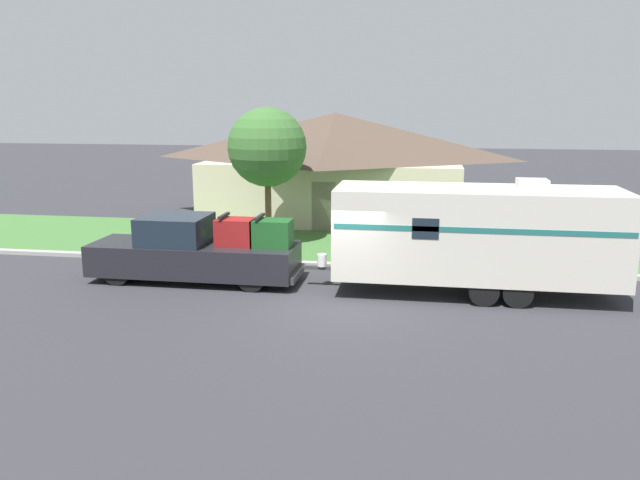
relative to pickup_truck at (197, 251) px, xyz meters
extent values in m
plane|color=#2D2D33|center=(4.45, -1.51, -0.91)|extent=(120.00, 120.00, 0.00)
cube|color=#999993|center=(4.45, 2.24, -0.84)|extent=(80.00, 0.30, 0.14)
cube|color=#3D6B33|center=(4.45, 5.89, -0.90)|extent=(80.00, 7.00, 0.03)
cube|color=beige|center=(2.64, 11.37, 0.45)|extent=(11.32, 6.98, 2.73)
pyramid|color=#4C3D33|center=(2.64, 11.37, 2.88)|extent=(12.23, 7.53, 2.12)
cube|color=#4C3828|center=(2.64, 7.91, 0.14)|extent=(1.00, 0.06, 2.10)
cylinder|color=black|center=(-2.20, -0.80, -0.50)|extent=(0.83, 0.28, 0.83)
cylinder|color=black|center=(-2.20, 0.80, -0.50)|extent=(0.83, 0.28, 0.83)
cylinder|color=black|center=(1.92, -0.80, -0.50)|extent=(0.83, 0.28, 0.83)
cylinder|color=black|center=(1.92, 0.80, -0.50)|extent=(0.83, 0.28, 0.83)
cube|color=black|center=(-1.32, 0.00, -0.22)|extent=(3.76, 1.96, 0.92)
cube|color=#19232D|center=(-0.64, 0.00, 0.66)|extent=(1.95, 1.80, 0.84)
cube|color=black|center=(1.80, 0.00, -0.22)|extent=(2.48, 1.96, 0.92)
cube|color=#333333|center=(3.10, 0.00, -0.56)|extent=(0.12, 1.76, 0.20)
cube|color=maroon|center=(1.26, 0.00, 0.64)|extent=(1.14, 0.82, 0.80)
cube|color=black|center=(0.89, 0.00, 1.12)|extent=(0.10, 0.90, 0.08)
cube|color=#194C1E|center=(2.35, 0.00, 0.64)|extent=(1.14, 0.82, 0.80)
cube|color=black|center=(1.98, 0.00, 1.12)|extent=(0.10, 0.90, 0.08)
cylinder|color=black|center=(8.37, -1.09, -0.52)|extent=(0.79, 0.22, 0.79)
cylinder|color=black|center=(8.37, 1.09, -0.52)|extent=(0.79, 0.22, 0.79)
cylinder|color=black|center=(9.24, -1.09, -0.52)|extent=(0.79, 0.22, 0.79)
cylinder|color=black|center=(9.24, 1.09, -0.52)|extent=(0.79, 0.22, 0.79)
cube|color=beige|center=(8.18, 0.00, 0.85)|extent=(7.81, 2.46, 2.49)
cube|color=#1E6660|center=(8.18, -1.23, 1.16)|extent=(7.66, 0.01, 0.14)
cube|color=#383838|center=(3.78, 0.00, -0.35)|extent=(0.98, 0.12, 0.10)
cylinder|color=silver|center=(3.83, 0.00, -0.12)|extent=(0.28, 0.28, 0.36)
cube|color=silver|center=(9.59, 0.00, 2.24)|extent=(0.80, 0.68, 0.28)
cube|color=#19232D|center=(6.77, -1.23, 1.16)|extent=(0.70, 0.01, 0.56)
cylinder|color=brown|center=(8.01, 3.04, -0.38)|extent=(0.09, 0.09, 1.07)
cube|color=silver|center=(8.01, 3.04, 0.27)|extent=(0.48, 0.20, 0.22)
cylinder|color=brown|center=(0.94, 5.25, 0.38)|extent=(0.24, 0.24, 2.58)
sphere|color=#38662D|center=(0.94, 5.25, 2.77)|extent=(2.94, 2.94, 2.94)
camera|label=1|loc=(6.60, -17.45, 4.40)|focal=35.00mm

